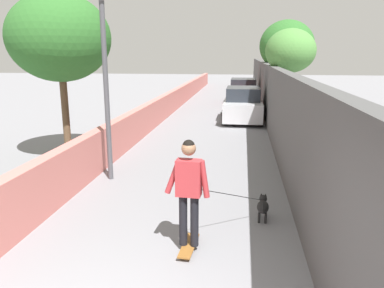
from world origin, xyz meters
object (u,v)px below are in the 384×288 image
tree_right_mid (290,52)px  skateboard (189,246)px  car_far (243,92)px  lamp_post (104,51)px  tree_right_far (287,46)px  person_skateboarder (189,185)px  tree_left_near (59,38)px  car_near (243,105)px  dog (263,206)px

tree_right_mid → skateboard: bearing=165.8°
car_far → lamp_post: bearing=167.8°
tree_right_far → car_far: (1.78, 2.29, -2.73)m
person_skateboarder → car_far: bearing=-2.6°
person_skateboarder → tree_left_near: bearing=41.8°
skateboard → tree_right_far: bearing=-10.7°
lamp_post → car_far: size_ratio=1.13×
tree_right_far → car_far: size_ratio=1.20×
tree_left_near → tree_right_mid: 8.86m
tree_left_near → skateboard: (-4.84, -4.33, -3.39)m
car_near → person_skateboarder: bearing=176.2°
tree_right_mid → lamp_post: (-7.17, 5.03, -0.01)m
tree_right_far → skateboard: tree_right_far is taller
tree_left_near → person_skateboarder: 6.91m
car_far → skateboard: bearing=177.4°
tree_left_near → lamp_post: 2.56m
tree_left_near → skateboard: 7.32m
tree_right_mid → person_skateboarder: bearing=165.8°
dog → car_far: bearing=1.4°
tree_right_far → person_skateboarder: size_ratio=2.82×
tree_left_near → tree_right_far: (11.50, -7.43, -0.01)m
lamp_post → person_skateboarder: bearing=-142.6°
car_far → dog: bearing=-178.6°
car_far → person_skateboarder: bearing=177.4°
tree_left_near → car_near: (7.16, -5.13, -2.74)m
car_near → tree_left_near: bearing=144.4°
tree_right_mid → car_near: (1.66, 1.81, -2.39)m
tree_right_far → lamp_post: size_ratio=1.06×
tree_right_far → car_far: 3.99m
tree_right_far → car_near: 5.62m
person_skateboarder → car_far: size_ratio=0.43×
skateboard → car_near: size_ratio=0.21×
skateboard → car_far: car_far is taller
tree_right_mid → person_skateboarder: tree_right_mid is taller
dog → car_near: bearing=2.1°
tree_left_near → person_skateboarder: (-4.84, -4.33, -2.37)m
dog → person_skateboarder: bearing=136.5°
tree_right_far → lamp_post: tree_right_far is taller
person_skateboarder → car_near: 12.04m
tree_right_mid → tree_right_far: (6.00, -0.49, 0.34)m
tree_right_far → skateboard: bearing=169.3°
car_near → tree_right_mid: bearing=-132.7°
person_skateboarder → dog: (1.27, -1.21, -0.82)m
tree_left_near → car_far: size_ratio=1.16×
tree_right_mid → car_near: bearing=47.3°
person_skateboarder → tree_right_mid: bearing=-14.2°
tree_left_near → tree_right_far: 13.69m
person_skateboarder → car_far: 18.14m
tree_right_far → person_skateboarder: 16.80m
car_near → car_far: 6.11m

